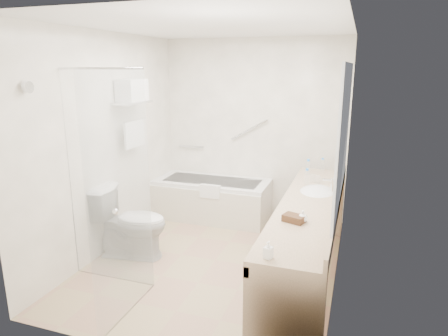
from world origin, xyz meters
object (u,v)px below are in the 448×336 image
(vanity_counter, at_px, (309,223))
(amenity_basket, at_px, (294,218))
(water_bottle_left, at_px, (308,168))
(bathtub, at_px, (212,199))
(toilet, at_px, (131,222))

(vanity_counter, distance_m, amenity_basket, 0.59)
(vanity_counter, height_order, amenity_basket, vanity_counter)
(water_bottle_left, bearing_deg, bathtub, 165.00)
(bathtub, bearing_deg, vanity_counter, -42.35)
(bathtub, xyz_separation_m, toilet, (-0.45, -1.43, 0.13))
(bathtub, xyz_separation_m, vanity_counter, (1.52, -1.39, 0.36))
(vanity_counter, height_order, toilet, vanity_counter)
(bathtub, relative_size, vanity_counter, 0.59)
(amenity_basket, height_order, water_bottle_left, water_bottle_left)
(toilet, distance_m, water_bottle_left, 2.17)
(bathtub, relative_size, amenity_basket, 8.96)
(vanity_counter, xyz_separation_m, toilet, (-1.97, -0.04, -0.24))
(bathtub, distance_m, water_bottle_left, 1.57)
(toilet, bearing_deg, bathtub, -26.18)
(bathtub, height_order, amenity_basket, amenity_basket)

